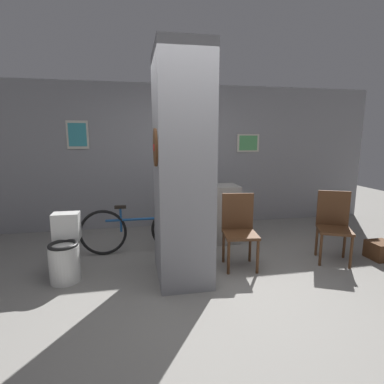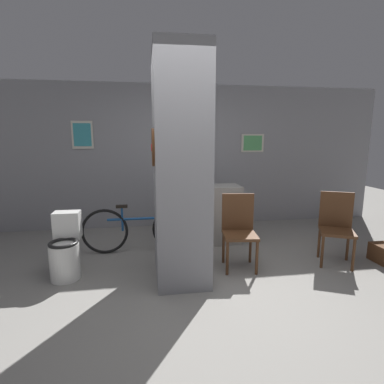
% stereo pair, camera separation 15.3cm
% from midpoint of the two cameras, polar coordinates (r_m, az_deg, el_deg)
% --- Properties ---
extents(ground_plane, '(14.00, 14.00, 0.00)m').
position_cam_midpoint_polar(ground_plane, '(3.42, 0.42, -18.61)').
color(ground_plane, gray).
extents(wall_back, '(8.00, 0.09, 2.60)m').
position_cam_midpoint_polar(wall_back, '(5.60, -4.96, 6.71)').
color(wall_back, gray).
rests_on(wall_back, ground_plane).
extents(pillar_center, '(0.62, 0.94, 2.60)m').
position_cam_midpoint_polar(pillar_center, '(3.45, -3.29, 4.44)').
color(pillar_center, gray).
rests_on(pillar_center, ground_plane).
extents(counter_shelf, '(1.14, 0.44, 0.92)m').
position_cam_midpoint_polar(counter_shelf, '(4.72, 0.96, -4.32)').
color(counter_shelf, gray).
rests_on(counter_shelf, ground_plane).
extents(toilet, '(0.34, 0.50, 0.76)m').
position_cam_midpoint_polar(toilet, '(3.89, -24.09, -10.43)').
color(toilet, silver).
rests_on(toilet, ground_plane).
extents(chair_near_pillar, '(0.46, 0.46, 0.94)m').
position_cam_midpoint_polar(chair_near_pillar, '(3.92, 7.85, -6.68)').
color(chair_near_pillar, '#4C2D19').
rests_on(chair_near_pillar, ground_plane).
extents(chair_by_doorway, '(0.55, 0.55, 0.94)m').
position_cam_midpoint_polar(chair_by_doorway, '(4.46, 24.48, -5.44)').
color(chair_by_doorway, '#4C2D19').
rests_on(chair_by_doorway, ground_plane).
extents(bicycle, '(1.66, 0.42, 0.71)m').
position_cam_midpoint_polar(bicycle, '(4.43, -10.99, -7.04)').
color(bicycle, black).
rests_on(bicycle, ground_plane).
extents(bottle_tall, '(0.08, 0.08, 0.31)m').
position_cam_midpoint_polar(bottle_tall, '(4.54, 0.17, 2.44)').
color(bottle_tall, '#267233').
rests_on(bottle_tall, counter_shelf).
extents(floor_crate, '(0.30, 0.30, 0.24)m').
position_cam_midpoint_polar(floor_crate, '(4.90, 31.48, -9.46)').
color(floor_crate, '#4C2D19').
rests_on(floor_crate, ground_plane).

